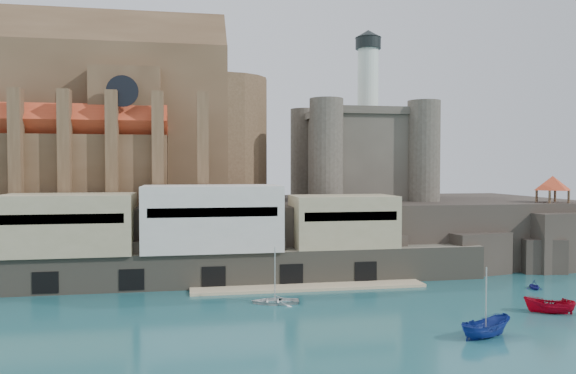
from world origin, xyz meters
The scene contains 11 objects.
ground centered at (0.00, 0.00, 0.00)m, with size 300.00×300.00×0.00m, color #194B52.
promontory centered at (-0.19, 39.37, 4.92)m, with size 100.00×36.00×10.00m.
quay centered at (-10.19, 23.07, 6.07)m, with size 70.00×12.00×13.05m.
church centered at (-24.13, 41.85, 22.13)m, with size 47.00×25.93×30.51m.
castle_keep centered at (16.08, 41.08, 18.31)m, with size 21.20×21.20×29.30m.
rock_outcrop centered at (42.00, 25.84, 4.02)m, with size 14.50×10.50×8.70m.
pavilion centered at (42.00, 26.00, 12.73)m, with size 6.40×6.40×5.40m.
boat_2 centered at (13.25, -5.07, 0.00)m, with size 2.14×2.20×5.69m, color navy.
boat_5 centered at (24.33, 1.53, 0.00)m, with size 1.93×1.98×5.12m, color #9D0216.
boat_6 centered at (-3.52, 10.98, 0.00)m, with size 3.89×1.13×5.45m, color silver.
boat_7 centered at (30.00, 12.55, 0.00)m, with size 2.32×1.42×2.69m, color navy.
Camera 1 is at (-13.34, -51.27, 15.38)m, focal length 35.00 mm.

